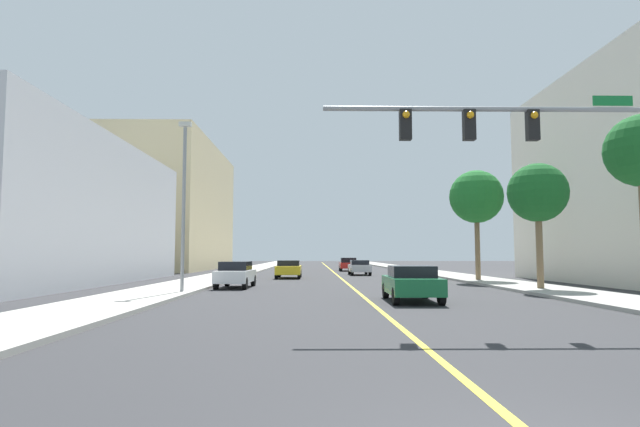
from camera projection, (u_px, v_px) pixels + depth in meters
name	position (u px, v px, depth m)	size (l,w,h in m)	color
ground	(337.00, 275.00, 45.96)	(192.00, 192.00, 0.00)	#2D2D30
sidewalk_left	(231.00, 274.00, 45.82)	(3.62, 168.00, 0.15)	#B2ADA3
sidewalk_right	(442.00, 274.00, 46.11)	(3.62, 168.00, 0.15)	#9E9B93
lane_marking_center	(337.00, 275.00, 45.96)	(0.16, 144.00, 0.01)	yellow
building_left_near	(40.00, 211.00, 32.25)	(10.29, 25.20, 9.04)	silver
building_left_far	(167.00, 208.00, 63.83)	(12.10, 27.37, 15.17)	beige
traffic_signal_mast	(563.00, 148.00, 14.05)	(10.09, 0.36, 6.24)	gray
street_lamp	(184.00, 197.00, 23.73)	(0.56, 0.28, 7.84)	gray
palm_mid	(538.00, 194.00, 26.07)	(2.98, 2.98, 6.30)	brown
palm_far	(476.00, 197.00, 34.73)	(3.58, 3.58, 7.36)	brown
car_white	(236.00, 274.00, 28.37)	(1.86, 4.13, 1.44)	white
car_green	(411.00, 283.00, 20.07)	(1.95, 4.10, 1.39)	#196638
car_silver	(359.00, 267.00, 45.79)	(1.78, 4.18, 1.32)	#BCBCC1
car_yellow	(289.00, 269.00, 39.80)	(1.92, 4.48, 1.37)	gold
car_red	(348.00, 264.00, 57.09)	(1.96, 4.58, 1.46)	red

